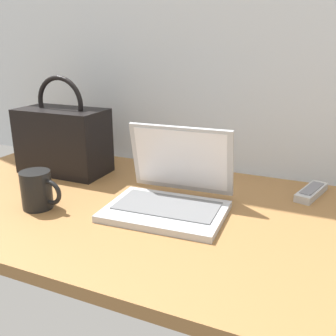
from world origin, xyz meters
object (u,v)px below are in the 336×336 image
(laptop, at_px, (171,192))
(remote_control_near, at_px, (311,192))
(coffee_mug, at_px, (38,190))
(handbag, at_px, (63,139))

(laptop, height_order, remote_control_near, laptop)
(coffee_mug, height_order, handbag, handbag)
(remote_control_near, relative_size, handbag, 0.50)
(coffee_mug, xyz_separation_m, handbag, (-0.13, 0.28, 0.06))
(laptop, distance_m, handbag, 0.49)
(handbag, bearing_deg, laptop, -16.13)
(remote_control_near, bearing_deg, coffee_mug, -149.54)
(laptop, height_order, handbag, handbag)
(handbag, bearing_deg, coffee_mug, -64.89)
(laptop, xyz_separation_m, remote_control_near, (0.34, 0.25, -0.03))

